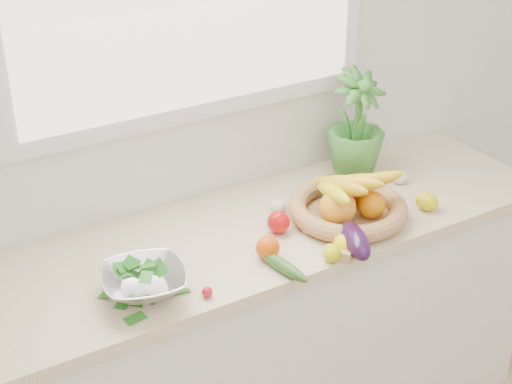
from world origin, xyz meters
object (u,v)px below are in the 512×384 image
eggplant (355,241)px  colander_with_spinach (144,277)px  fruit_basket (347,203)px  cucumber (282,266)px  apple (278,222)px  potted_herb (356,122)px

eggplant → colander_with_spinach: size_ratio=0.68×
colander_with_spinach → fruit_basket: bearing=4.4°
eggplant → cucumber: eggplant is taller
apple → cucumber: apple is taller
cucumber → eggplant: bearing=-5.6°
apple → cucumber: bearing=-119.6°
eggplant → colander_with_spinach: bearing=169.3°
apple → cucumber: size_ratio=0.34×
apple → colander_with_spinach: size_ratio=0.25×
cucumber → potted_herb: (0.58, 0.41, 0.19)m
eggplant → fruit_basket: size_ratio=0.38×
eggplant → potted_herb: (0.33, 0.43, 0.17)m
colander_with_spinach → apple: bearing=10.8°
eggplant → fruit_basket: bearing=59.6°
cucumber → potted_herb: 0.73m
apple → cucumber: 0.23m
eggplant → apple: bearing=122.3°
eggplant → colander_with_spinach: (-0.65, 0.12, 0.02)m
eggplant → cucumber: 0.25m
apple → potted_herb: 0.54m
potted_herb → fruit_basket: (-0.22, -0.25, -0.15)m
cucumber → colander_with_spinach: (-0.40, 0.10, 0.04)m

